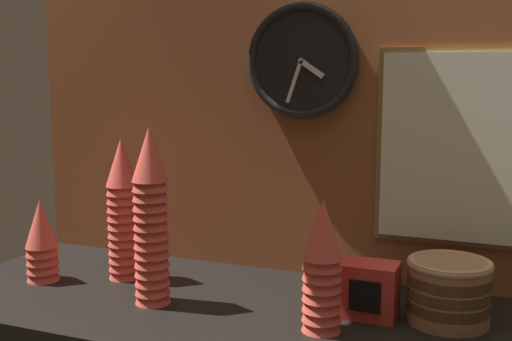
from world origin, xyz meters
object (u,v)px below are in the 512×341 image
at_px(wall_clock, 302,61).
at_px(menu_board, 485,149).
at_px(cup_stack_center_right, 322,266).
at_px(cup_stack_center_left, 151,217).
at_px(cup_stack_left, 123,209).
at_px(cup_stack_far_left, 42,240).
at_px(napkin_dispenser, 369,290).
at_px(bowl_stack_right, 449,289).

distance_m(wall_clock, menu_board, 0.45).
bearing_deg(cup_stack_center_right, cup_stack_center_left, 178.68).
bearing_deg(cup_stack_left, cup_stack_far_left, -152.54).
height_order(cup_stack_center_left, napkin_dispenser, cup_stack_center_left).
bearing_deg(menu_board, cup_stack_center_left, -154.18).
bearing_deg(cup_stack_left, menu_board, 13.53).
distance_m(cup_stack_center_right, wall_clock, 0.52).
bearing_deg(cup_stack_far_left, menu_board, 16.16).
relative_size(cup_stack_center_right, napkin_dispenser, 2.27).
distance_m(cup_stack_center_left, cup_stack_far_left, 0.33).
relative_size(cup_stack_far_left, bowl_stack_right, 1.18).
relative_size(cup_stack_center_left, napkin_dispenser, 3.35).
height_order(cup_stack_center_right, wall_clock, wall_clock).
bearing_deg(napkin_dispenser, cup_stack_left, 177.66).
height_order(cup_stack_left, cup_stack_center_right, cup_stack_left).
xyz_separation_m(cup_stack_far_left, cup_stack_center_right, (0.70, -0.04, 0.03)).
xyz_separation_m(cup_stack_center_right, bowl_stack_right, (0.22, 0.13, -0.06)).
height_order(cup_stack_far_left, menu_board, menu_board).
bearing_deg(cup_stack_center_left, cup_stack_far_left, 174.27).
xyz_separation_m(bowl_stack_right, napkin_dispenser, (-0.15, -0.03, -0.01)).
distance_m(cup_stack_left, cup_stack_far_left, 0.20).
relative_size(cup_stack_far_left, wall_clock, 0.73).
bearing_deg(wall_clock, menu_board, 1.25).
distance_m(menu_board, napkin_dispenser, 0.40).
height_order(cup_stack_center_right, menu_board, menu_board).
bearing_deg(napkin_dispenser, cup_stack_far_left, -175.23).
bearing_deg(cup_stack_left, cup_stack_center_right, -13.75).
xyz_separation_m(cup_stack_center_right, wall_clock, (-0.14, 0.31, 0.39)).
relative_size(cup_stack_far_left, cup_stack_center_right, 0.76).
bearing_deg(cup_stack_center_left, wall_clock, 52.46).
relative_size(menu_board, napkin_dispenser, 4.13).
relative_size(cup_stack_center_left, menu_board, 0.81).
relative_size(cup_stack_left, napkin_dispenser, 2.99).
xyz_separation_m(cup_stack_left, cup_stack_far_left, (-0.17, -0.09, -0.07)).
height_order(cup_stack_far_left, bowl_stack_right, cup_stack_far_left).
bearing_deg(napkin_dispenser, wall_clock, 136.06).
relative_size(cup_stack_center_left, cup_stack_center_right, 1.48).
bearing_deg(cup_stack_left, wall_clock, 25.45).
height_order(cup_stack_center_left, cup_stack_far_left, cup_stack_center_left).
bearing_deg(menu_board, cup_stack_far_left, -163.84).
distance_m(cup_stack_left, napkin_dispenser, 0.61).
height_order(cup_stack_far_left, napkin_dispenser, cup_stack_far_left).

